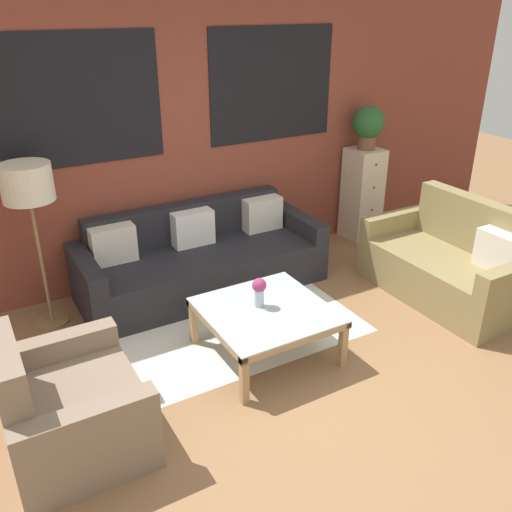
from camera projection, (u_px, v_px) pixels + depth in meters
ground_plane at (331, 396)px, 3.87m from camera, size 16.00×16.00×0.00m
wall_back_brick at (185, 133)px, 5.18m from camera, size 8.40×0.09×2.80m
rug at (233, 320)px, 4.78m from camera, size 2.01×1.51×0.00m
couch_dark at (201, 261)px, 5.23m from camera, size 2.34×0.88×0.78m
settee_vintage at (450, 266)px, 5.07m from camera, size 0.80×1.53×0.92m
armchair_corner at (68, 409)px, 3.34m from camera, size 0.80×0.95×0.84m
coffee_table at (266, 316)px, 4.19m from camera, size 0.93×0.93×0.41m
floor_lamp at (28, 189)px, 4.24m from camera, size 0.40×0.40×1.43m
drawer_cabinet at (362, 194)px, 6.27m from camera, size 0.36×0.39×1.06m
potted_plant at (368, 124)px, 5.93m from camera, size 0.35×0.35×0.47m
flower_vase at (259, 290)px, 4.15m from camera, size 0.11×0.11×0.24m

